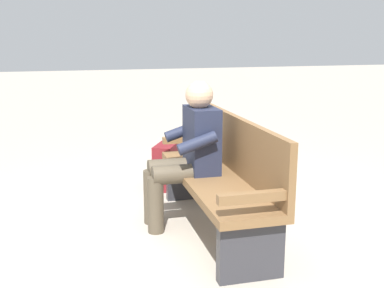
{
  "coord_description": "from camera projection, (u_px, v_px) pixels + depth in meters",
  "views": [
    {
      "loc": [
        -3.29,
        1.2,
        1.5
      ],
      "look_at": [
        0.09,
        0.15,
        0.7
      ],
      "focal_mm": 43.81,
      "sensor_mm": 36.0,
      "label": 1
    }
  ],
  "objects": [
    {
      "name": "ground_plane",
      "position": [
        213.0,
        231.0,
        3.74
      ],
      "size": [
        40.0,
        40.0,
        0.0
      ],
      "primitive_type": "plane",
      "color": "#A89E8E"
    },
    {
      "name": "bench_near",
      "position": [
        223.0,
        175.0,
        3.66
      ],
      "size": [
        1.82,
        0.57,
        0.9
      ],
      "rotation": [
        0.0,
        0.0,
        -0.05
      ],
      "color": "brown",
      "rests_on": "ground"
    },
    {
      "name": "person_seated",
      "position": [
        188.0,
        150.0,
        3.74
      ],
      "size": [
        0.58,
        0.59,
        1.18
      ],
      "rotation": [
        0.0,
        0.0,
        -0.05
      ],
      "color": "#1E2338",
      "rests_on": "ground"
    },
    {
      "name": "backpack",
      "position": [
        166.0,
        167.0,
        4.77
      ],
      "size": [
        0.4,
        0.34,
        0.45
      ],
      "rotation": [
        0.0,
        0.0,
        2.62
      ],
      "color": "maroon",
      "rests_on": "ground"
    }
  ]
}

